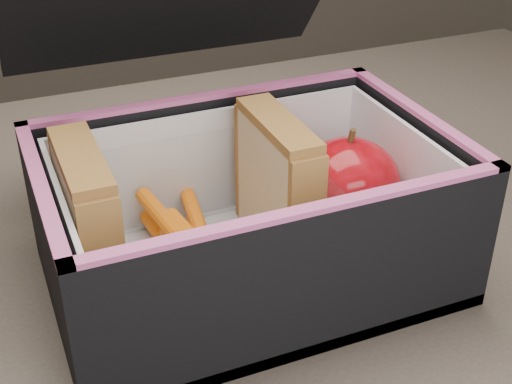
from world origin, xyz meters
TOP-DOWN VIEW (x-y plane):
  - kitchen_table at (0.00, 0.00)m, footprint 1.20×0.80m
  - lunch_bag at (0.03, 0.00)m, footprint 0.28×0.30m
  - plastic_tub at (-0.01, 0.01)m, footprint 0.18×0.13m
  - sandwich_left at (-0.07, 0.01)m, footprint 0.03×0.09m
  - sandwich_right at (0.06, 0.01)m, footprint 0.03×0.09m
  - carrot_sticks at (-0.01, 0.00)m, footprint 0.05×0.16m
  - paper_napkin at (0.11, 0.01)m, footprint 0.09×0.09m
  - red_apple at (0.12, 0.00)m, footprint 0.08×0.08m

SIDE VIEW (x-z plane):
  - kitchen_table at x=0.00m, z-range 0.28..1.03m
  - paper_napkin at x=0.11m, z-range 0.76..0.77m
  - carrot_sticks at x=-0.01m, z-range 0.77..0.80m
  - plastic_tub at x=-0.01m, z-range 0.76..0.84m
  - red_apple at x=0.12m, z-range 0.77..0.85m
  - lunch_bag at x=0.03m, z-range 0.69..0.93m
  - sandwich_right at x=0.06m, z-range 0.77..0.87m
  - sandwich_left at x=-0.07m, z-range 0.77..0.87m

